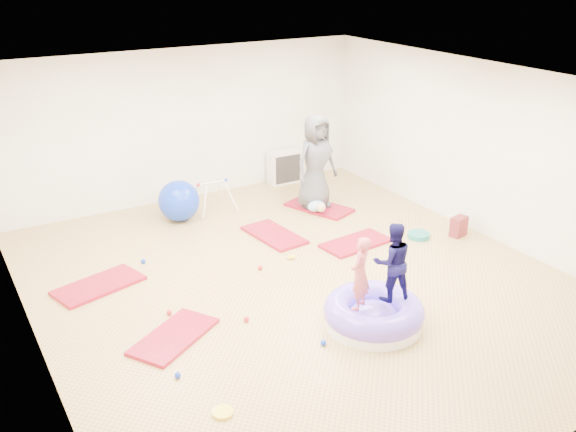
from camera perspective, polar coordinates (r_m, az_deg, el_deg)
room at (r=8.59m, az=1.02°, el=2.43°), size 7.01×8.01×2.81m
gym_mat_front_left at (r=8.01m, az=-10.11°, el=-10.50°), size 1.27×1.09×0.05m
gym_mat_mid_left at (r=9.38m, az=-16.47°, el=-5.94°), size 1.32×0.91×0.05m
gym_mat_center_back at (r=10.56m, az=-1.24°, el=-1.70°), size 0.70×1.22×0.05m
gym_mat_right at (r=10.33m, az=6.05°, el=-2.40°), size 1.18×0.68×0.05m
gym_mat_rear_right at (r=11.72m, az=2.79°, el=0.77°), size 0.98×1.33×0.05m
inflatable_cushion at (r=8.16m, az=7.62°, el=-8.61°), size 1.26×1.26×0.40m
child_pink at (r=7.70m, az=6.45°, el=-4.76°), size 0.41×0.37×0.93m
child_navy at (r=7.93m, az=9.29°, el=-3.73°), size 0.59×0.52×1.02m
adult_caregiver at (r=11.42m, az=2.49°, el=4.85°), size 0.89×0.63×1.70m
infant at (r=11.41m, az=2.63°, el=0.86°), size 0.34×0.35×0.20m
ball_pit_balls at (r=9.12m, az=-2.79°, el=-5.76°), size 3.82×3.51×0.07m
exercise_ball_blue at (r=11.24m, az=-9.67°, el=1.34°), size 0.72×0.72×0.72m
exercise_ball_orange at (r=11.76m, az=-9.83°, el=1.35°), size 0.36×0.36×0.36m
infant_play_gym at (r=11.59m, az=-6.72°, el=2.21°), size 0.72×0.68×0.55m
cube_shelf at (r=12.97m, az=-0.33°, el=4.37°), size 0.65×0.32×0.65m
balance_disc at (r=10.73m, az=11.53°, el=-1.69°), size 0.36×0.36×0.08m
backpack at (r=10.90m, az=14.93°, el=-0.90°), size 0.32×0.24×0.33m
yellow_toy at (r=6.81m, az=-5.83°, el=-16.98°), size 0.22×0.22×0.03m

